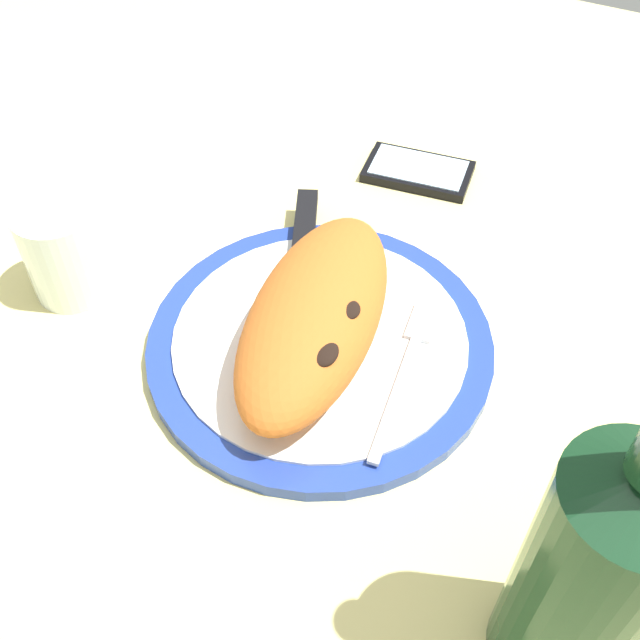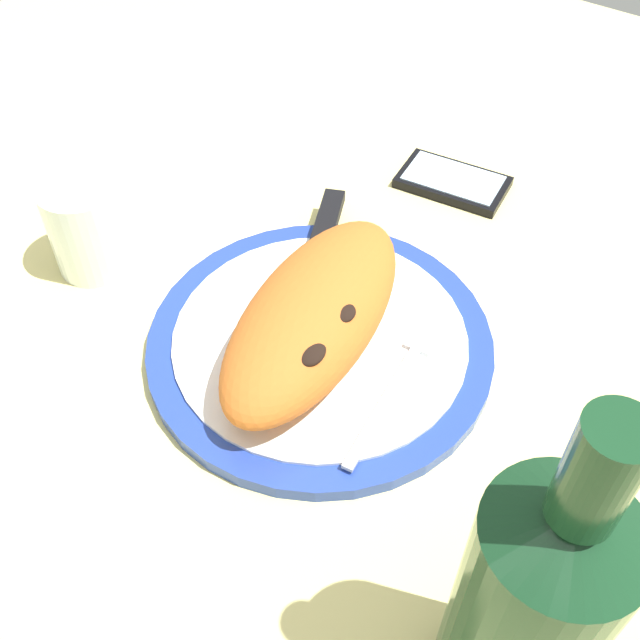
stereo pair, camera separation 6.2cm
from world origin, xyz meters
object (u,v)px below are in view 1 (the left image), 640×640
fork (408,364)px  wine_bottle (595,572)px  plate (320,343)px  calzone (317,316)px  knife (303,253)px  water_glass (66,256)px  smartphone (418,171)px

fork → wine_bottle: bearing=-134.7°
plate → calzone: calzone is taller
plate → fork: (0.39, -7.79, 1.06)cm
fork → knife: size_ratio=0.72×
water_glass → wine_bottle: (-12.30, -47.50, 7.32)cm
plate → calzone: (-0.89, -0.14, 4.24)cm
plate → wine_bottle: wine_bottle is taller
calzone → water_glass: 23.75cm
plate → knife: knife is taller
fork → smartphone: size_ratio=1.41×
knife → wine_bottle: wine_bottle is taller
fork → knife: bearing=60.7°
water_glass → smartphone: bearing=-36.5°
smartphone → wine_bottle: wine_bottle is taller
water_glass → wine_bottle: 49.61cm
smartphone → wine_bottle: 50.30cm
plate → smartphone: (26.33, 1.46, -0.22)cm
knife → water_glass: size_ratio=2.59×
calzone → fork: 8.39cm
calzone → smartphone: 27.63cm
wine_bottle → calzone: bearing=58.2°
water_glass → wine_bottle: size_ratio=0.32×
calzone → wine_bottle: size_ratio=0.91×
fork → smartphone: (25.95, 9.25, -1.28)cm
fork → water_glass: (-3.78, 31.24, 2.04)cm
knife → water_glass: bearing=122.9°
water_glass → fork: bearing=-83.1°
knife → smartphone: size_ratio=1.95×
fork → calzone: bearing=99.5°
calzone → knife: calzone is taller
calzone → knife: (8.90, 5.95, -2.89)cm
smartphone → water_glass: 37.12cm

